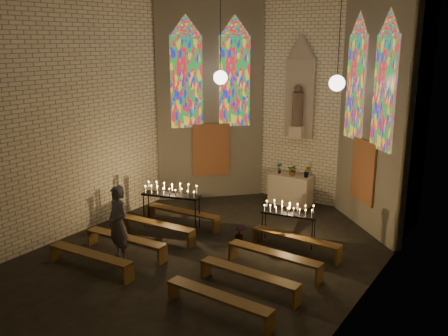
{
  "coord_description": "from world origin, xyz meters",
  "views": [
    {
      "loc": [
        6.76,
        -9.11,
        5.37
      ],
      "look_at": [
        -0.16,
        1.6,
        2.06
      ],
      "focal_mm": 40.0,
      "sensor_mm": 36.0,
      "label": 1
    }
  ],
  "objects_px": {
    "altar": "(290,190)",
    "votive_stand_right": "(289,211)",
    "aisle_flower_pot": "(239,234)",
    "visitor": "(118,223)",
    "votive_stand_left": "(171,192)"
  },
  "relations": [
    {
      "from": "altar",
      "to": "votive_stand_left",
      "type": "bearing_deg",
      "value": -117.22
    },
    {
      "from": "votive_stand_left",
      "to": "votive_stand_right",
      "type": "bearing_deg",
      "value": -2.4
    },
    {
      "from": "votive_stand_left",
      "to": "visitor",
      "type": "xyz_separation_m",
      "value": [
        0.28,
        -2.43,
        -0.13
      ]
    },
    {
      "from": "altar",
      "to": "visitor",
      "type": "bearing_deg",
      "value": -105.18
    },
    {
      "from": "altar",
      "to": "aisle_flower_pot",
      "type": "xyz_separation_m",
      "value": [
        0.21,
        -3.67,
        -0.28
      ]
    },
    {
      "from": "altar",
      "to": "aisle_flower_pot",
      "type": "distance_m",
      "value": 3.68
    },
    {
      "from": "altar",
      "to": "aisle_flower_pot",
      "type": "relative_size",
      "value": 3.23
    },
    {
      "from": "aisle_flower_pot",
      "to": "visitor",
      "type": "relative_size",
      "value": 0.23
    },
    {
      "from": "votive_stand_right",
      "to": "visitor",
      "type": "bearing_deg",
      "value": -143.63
    },
    {
      "from": "aisle_flower_pot",
      "to": "visitor",
      "type": "distance_m",
      "value": 3.32
    },
    {
      "from": "votive_stand_right",
      "to": "aisle_flower_pot",
      "type": "bearing_deg",
      "value": -163.49
    },
    {
      "from": "votive_stand_left",
      "to": "votive_stand_right",
      "type": "distance_m",
      "value": 3.47
    },
    {
      "from": "altar",
      "to": "votive_stand_right",
      "type": "xyz_separation_m",
      "value": [
        1.4,
        -3.09,
        0.43
      ]
    },
    {
      "from": "altar",
      "to": "votive_stand_right",
      "type": "bearing_deg",
      "value": -65.61
    },
    {
      "from": "aisle_flower_pot",
      "to": "visitor",
      "type": "xyz_separation_m",
      "value": [
        -1.92,
        -2.61,
        0.74
      ]
    }
  ]
}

